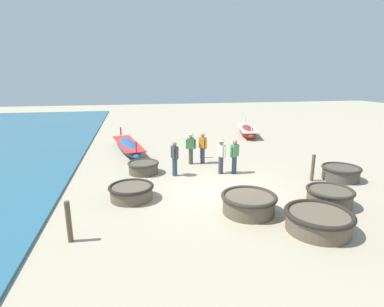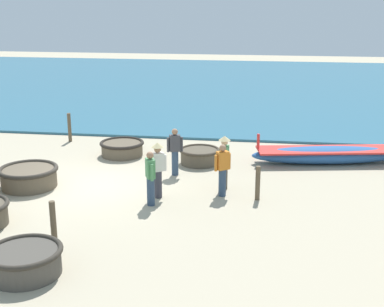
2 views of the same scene
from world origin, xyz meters
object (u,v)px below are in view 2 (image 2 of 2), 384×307
fisherman_standing_right (150,177)px  coracle_front_right (29,176)px  coracle_front_left (200,155)px  long_boat_green_hull (327,154)px  fisherman_crouching (158,166)px  mooring_post_shoreline (69,127)px  fisherman_with_hat (175,151)px  fisherman_by_coracle (222,169)px  mooring_post_inland (53,225)px  mooring_post_mid_beach (258,183)px  coracle_far_right (122,148)px  fisherman_standing_left (224,159)px  coracle_weathered (25,260)px

fisherman_standing_right → coracle_front_right: bearing=-103.0°
coracle_front_right → coracle_front_left: (-3.16, 4.90, -0.05)m
long_boat_green_hull → fisherman_crouching: size_ratio=3.28×
coracle_front_right → mooring_post_shoreline: size_ratio=1.56×
fisherman_with_hat → fisherman_by_coracle: bearing=45.3°
mooring_post_inland → coracle_front_right: bearing=-148.1°
coracle_front_right → mooring_post_mid_beach: mooring_post_mid_beach is taller
coracle_far_right → fisherman_standing_right: (4.67, 2.13, 0.54)m
fisherman_crouching → fisherman_with_hat: bearing=176.7°
mooring_post_shoreline → fisherman_by_coracle: bearing=51.7°
fisherman_standing_left → mooring_post_inland: (4.57, -3.57, -0.38)m
fisherman_standing_right → mooring_post_inland: size_ratio=1.36×
fisherman_with_hat → coracle_front_left: bearing=155.0°
mooring_post_inland → fisherman_crouching: bearing=153.9°
coracle_far_right → fisherman_crouching: (4.05, 2.22, 0.67)m
coracle_front_left → fisherman_standing_right: 4.22m
long_boat_green_hull → fisherman_standing_left: fisherman_standing_left is taller
coracle_far_right → fisherman_with_hat: (1.94, 2.34, 0.54)m
coracle_front_left → long_boat_green_hull: (-0.71, 4.46, 0.02)m
coracle_front_right → mooring_post_inland: 4.55m
fisherman_crouching → mooring_post_inland: (3.54, -1.74, -0.38)m
coracle_front_right → coracle_far_right: (-3.74, 1.92, -0.05)m
fisherman_by_coracle → mooring_post_shoreline: bearing=-128.3°
coracle_weathered → fisherman_standing_right: bearing=157.3°
fisherman_by_coracle → mooring_post_mid_beach: size_ratio=1.55×
fisherman_standing_left → coracle_far_right: bearing=-126.7°
coracle_far_right → mooring_post_inland: 7.62m
coracle_far_right → long_boat_green_hull: 7.44m
coracle_far_right → mooring_post_shoreline: mooring_post_shoreline is taller
mooring_post_mid_beach → mooring_post_inland: 5.96m
coracle_far_right → mooring_post_mid_beach: 6.37m
coracle_weathered → mooring_post_shoreline: mooring_post_shoreline is taller
coracle_weathered → fisherman_standing_left: bearing=147.9°
fisherman_crouching → coracle_front_right: bearing=-94.4°
coracle_weathered → fisherman_crouching: bearing=159.1°
coracle_front_right → mooring_post_shoreline: 5.43m
coracle_front_right → fisherman_standing_left: fisherman_standing_left is taller
fisherman_crouching → mooring_post_inland: fisherman_crouching is taller
fisherman_by_coracle → fisherman_standing_right: size_ratio=1.00×
coracle_front_right → coracle_front_left: bearing=122.8°
long_boat_green_hull → fisherman_standing_left: 4.67m
fisherman_crouching → mooring_post_mid_beach: size_ratio=1.65×
coracle_weathered → mooring_post_mid_beach: bearing=137.1°
coracle_weathered → fisherman_by_coracle: size_ratio=1.03×
mooring_post_shoreline → fisherman_standing_left: bearing=55.1°
long_boat_green_hull → mooring_post_mid_beach: bearing=-30.7°
fisherman_by_coracle → fisherman_standing_left: fisherman_standing_left is taller
fisherman_by_coracle → fisherman_standing_left: size_ratio=0.94×
coracle_front_right → fisherman_with_hat: fisherman_with_hat is taller
long_boat_green_hull → fisherman_with_hat: 5.52m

